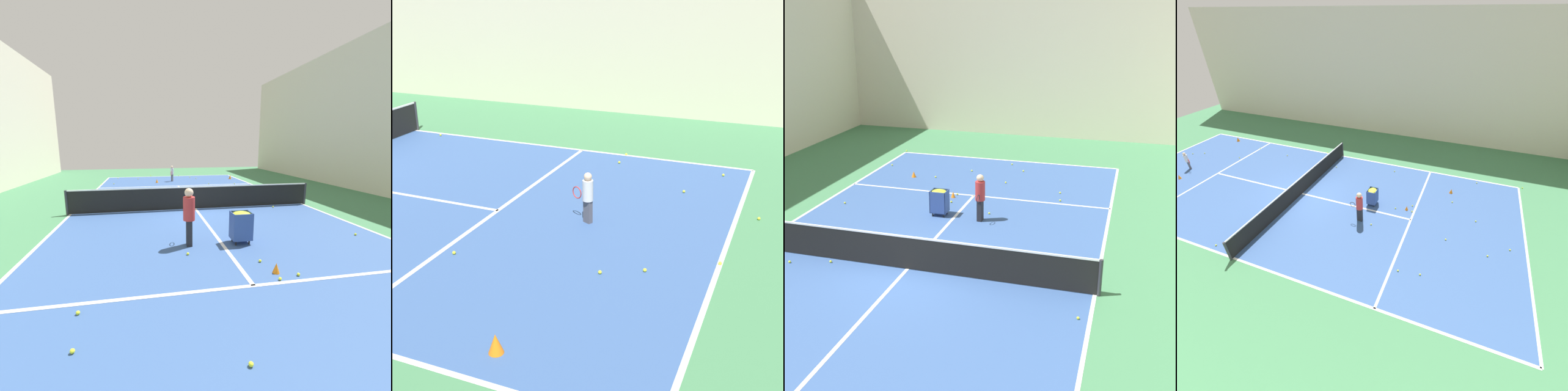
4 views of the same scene
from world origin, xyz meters
TOP-DOWN VIEW (x-y plane):
  - line_baseline_near at (0.00, -11.60)m, footprint 10.27×0.10m
  - line_sideline_right at (5.14, 0.00)m, footprint 0.10×23.20m
  - line_service_near at (0.00, -6.38)m, footprint 10.27×0.10m
  - player_near_baseline at (0.18, -8.55)m, footprint 0.31×0.58m
  - training_cone_0 at (-4.51, -9.01)m, footprint 0.23×0.23m
  - training_cone_2 at (1.34, -8.06)m, footprint 0.19×0.19m
  - tennis_ball_1 at (4.35, -10.88)m, footprint 0.07×0.07m
  - tennis_ball_10 at (-1.46, -10.36)m, footprint 0.07×0.07m
  - tennis_ball_19 at (-2.20, -6.69)m, footprint 0.07×0.07m
  - tennis_ball_20 at (-1.84, -9.61)m, footprint 0.07×0.07m
  - tennis_ball_22 at (1.72, -12.08)m, footprint 0.07×0.07m
  - tennis_ball_24 at (2.74, -10.15)m, footprint 0.07×0.07m
  - tennis_ball_25 at (-0.68, -11.60)m, footprint 0.07×0.07m
  - tennis_ball_26 at (5.14, -7.84)m, footprint 0.07×0.07m
  - tennis_ball_27 at (4.33, -7.89)m, footprint 0.07×0.07m
  - tennis_ball_29 at (4.86, -1.25)m, footprint 0.07×0.07m

SIDE VIEW (x-z plane):
  - line_baseline_near at x=0.00m, z-range 0.00..0.01m
  - line_sideline_right at x=5.14m, z-range 0.00..0.01m
  - line_service_near at x=0.00m, z-range 0.00..0.01m
  - tennis_ball_1 at x=4.35m, z-range 0.00..0.07m
  - tennis_ball_10 at x=-1.46m, z-range 0.00..0.07m
  - tennis_ball_19 at x=-2.20m, z-range 0.00..0.07m
  - tennis_ball_20 at x=-1.84m, z-range 0.00..0.07m
  - tennis_ball_22 at x=1.72m, z-range 0.00..0.07m
  - tennis_ball_24 at x=2.74m, z-range 0.00..0.07m
  - tennis_ball_25 at x=-0.68m, z-range 0.00..0.07m
  - tennis_ball_26 at x=5.14m, z-range 0.00..0.07m
  - tennis_ball_27 at x=4.33m, z-range 0.00..0.07m
  - tennis_ball_29 at x=4.86m, z-range 0.00..0.07m
  - training_cone_2 at x=1.34m, z-range 0.00..0.26m
  - training_cone_0 at x=-4.51m, z-range 0.00..0.32m
  - player_near_baseline at x=0.18m, z-range 0.08..1.25m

